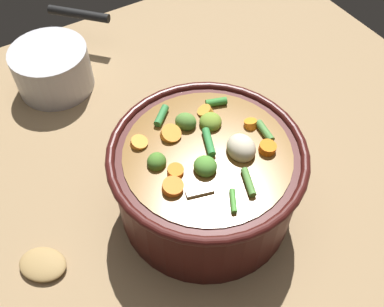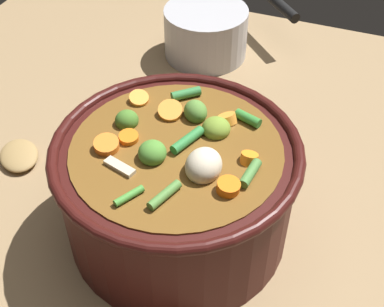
{
  "view_description": "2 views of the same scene",
  "coord_description": "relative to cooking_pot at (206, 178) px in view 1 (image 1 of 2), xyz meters",
  "views": [
    {
      "loc": [
        -0.21,
        -0.3,
        0.59
      ],
      "look_at": [
        -0.01,
        0.02,
        0.12
      ],
      "focal_mm": 41.22,
      "sensor_mm": 36.0,
      "label": 1
    },
    {
      "loc": [
        0.16,
        -0.37,
        0.51
      ],
      "look_at": [
        0.02,
        0.0,
        0.13
      ],
      "focal_mm": 49.13,
      "sensor_mm": 36.0,
      "label": 2
    }
  ],
  "objects": [
    {
      "name": "ground_plane",
      "position": [
        -0.0,
        -0.0,
        -0.07
      ],
      "size": [
        1.1,
        1.1,
        0.0
      ],
      "primitive_type": "plane",
      "color": "#8C704C"
    },
    {
      "name": "cooking_pot",
      "position": [
        0.0,
        0.0,
        0.0
      ],
      "size": [
        0.27,
        0.27,
        0.16
      ],
      "color": "#38110F",
      "rests_on": "ground_plane"
    },
    {
      "name": "wooden_spoon",
      "position": [
        -0.29,
        -0.01,
        -0.06
      ],
      "size": [
        0.21,
        0.21,
        0.02
      ],
      "color": "olive",
      "rests_on": "ground_plane"
    },
    {
      "name": "small_saucepan",
      "position": [
        -0.1,
        0.38,
        -0.03
      ],
      "size": [
        0.22,
        0.22,
        0.08
      ],
      "color": "#ADADB2",
      "rests_on": "ground_plane"
    }
  ]
}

